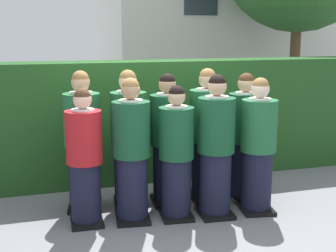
{
  "coord_description": "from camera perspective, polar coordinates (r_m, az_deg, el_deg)",
  "views": [
    {
      "loc": [
        -1.58,
        -4.87,
        2.13
      ],
      "look_at": [
        0.0,
        0.24,
        1.05
      ],
      "focal_mm": 48.94,
      "sensor_mm": 36.0,
      "label": 1
    }
  ],
  "objects": [
    {
      "name": "student_front_row_4",
      "position": [
        5.59,
        11.15,
        -2.82
      ],
      "size": [
        0.45,
        0.52,
        1.63
      ],
      "color": "black",
      "rests_on": "ground"
    },
    {
      "name": "student_front_row_1",
      "position": [
        5.23,
        -4.56,
        -3.49
      ],
      "size": [
        0.44,
        0.55,
        1.66
      ],
      "color": "black",
      "rests_on": "ground"
    },
    {
      "name": "student_rear_row_1",
      "position": [
        5.7,
        -4.9,
        -1.99
      ],
      "size": [
        0.46,
        0.57,
        1.71
      ],
      "color": "black",
      "rests_on": "ground"
    },
    {
      "name": "student_in_red_blazer",
      "position": [
        5.2,
        -10.34,
        -4.28
      ],
      "size": [
        0.4,
        0.5,
        1.56
      ],
      "color": "black",
      "rests_on": "ground"
    },
    {
      "name": "ground_plane",
      "position": [
        5.55,
        0.76,
        -11.18
      ],
      "size": [
        60.0,
        60.0,
        0.0
      ],
      "primitive_type": "plane",
      "color": "slate"
    },
    {
      "name": "student_rear_row_2",
      "position": [
        5.74,
        -0.08,
        -2.08
      ],
      "size": [
        0.43,
        0.54,
        1.66
      ],
      "color": "black",
      "rests_on": "ground"
    },
    {
      "name": "student_front_row_2",
      "position": [
        5.3,
        1.04,
        -3.76
      ],
      "size": [
        0.41,
        0.48,
        1.56
      ],
      "color": "black",
      "rests_on": "ground"
    },
    {
      "name": "student_rear_row_4",
      "position": [
        6.0,
        9.48,
        -1.7
      ],
      "size": [
        0.43,
        0.53,
        1.65
      ],
      "color": "black",
      "rests_on": "ground"
    },
    {
      "name": "student_front_row_3",
      "position": [
        5.39,
        5.97,
        -2.93
      ],
      "size": [
        0.44,
        0.54,
        1.68
      ],
      "color": "black",
      "rests_on": "ground"
    },
    {
      "name": "student_rear_row_0",
      "position": [
        5.66,
        -10.56,
        -2.22
      ],
      "size": [
        0.48,
        0.55,
        1.71
      ],
      "color": "black",
      "rests_on": "ground"
    },
    {
      "name": "student_rear_row_3",
      "position": [
        5.88,
        4.82,
        -1.54
      ],
      "size": [
        0.45,
        0.52,
        1.71
      ],
      "color": "black",
      "rests_on": "ground"
    },
    {
      "name": "hedge",
      "position": [
        6.79,
        -3.39,
        0.72
      ],
      "size": [
        8.34,
        0.7,
        1.75
      ],
      "color": "#214C1E",
      "rests_on": "ground"
    }
  ]
}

